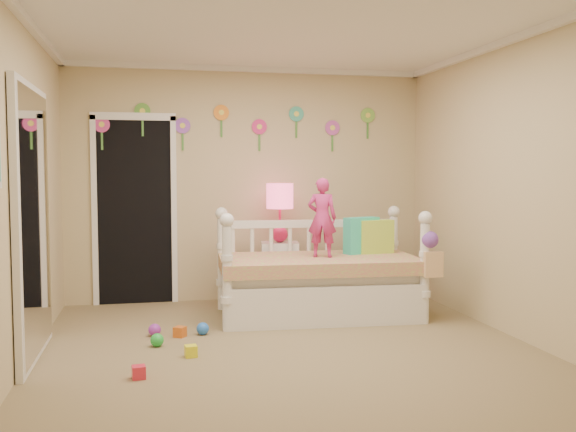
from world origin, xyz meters
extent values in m
cube|color=#7F684C|center=(0.00, 0.00, 0.00)|extent=(4.00, 4.50, 0.01)
cube|color=white|center=(0.00, 0.00, 2.60)|extent=(4.00, 4.50, 0.01)
cube|color=tan|center=(0.00, 2.25, 1.30)|extent=(4.00, 0.01, 2.60)
cube|color=tan|center=(-2.00, 0.00, 1.30)|extent=(0.01, 4.50, 2.60)
cube|color=tan|center=(2.00, 0.00, 1.30)|extent=(0.01, 4.50, 2.60)
cube|color=#27C69F|center=(1.04, 1.38, 0.78)|extent=(0.40, 0.24, 0.37)
cube|color=#B0D741|center=(1.19, 1.37, 0.77)|extent=(0.37, 0.16, 0.34)
imported|color=#CC2E7B|center=(0.57, 1.19, 0.99)|extent=(0.33, 0.28, 0.78)
cube|color=white|center=(0.30, 1.95, 0.33)|extent=(0.44, 0.36, 0.67)
sphere|color=#DC1D58|center=(0.30, 1.95, 0.75)|extent=(0.18, 0.18, 0.18)
cylinder|color=#DC1D58|center=(0.30, 1.95, 0.94)|extent=(0.03, 0.03, 0.37)
cylinder|color=#FF4C77|center=(0.30, 1.95, 1.17)|extent=(0.29, 0.29, 0.27)
cube|color=black|center=(-1.25, 2.23, 1.03)|extent=(0.90, 0.04, 2.07)
cube|color=white|center=(-1.96, 0.30, 1.05)|extent=(0.07, 1.30, 2.10)
camera|label=1|loc=(-1.07, -4.88, 1.44)|focal=39.92mm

